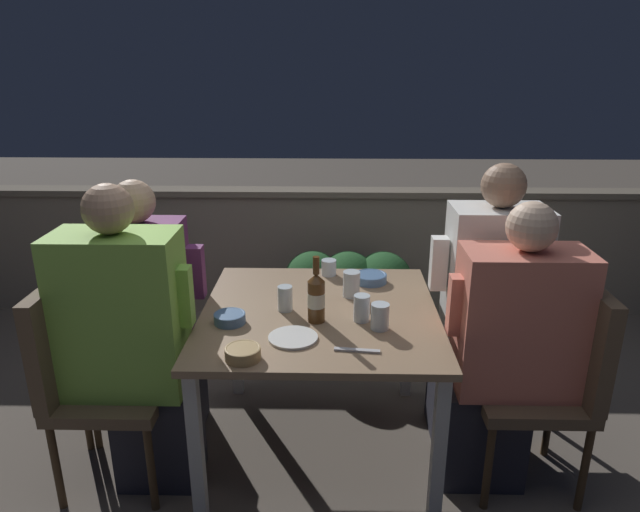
{
  "coord_description": "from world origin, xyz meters",
  "views": [
    {
      "loc": [
        0.05,
        -2.22,
        1.73
      ],
      "look_at": [
        0.0,
        0.08,
        0.92
      ],
      "focal_mm": 32.0,
      "sensor_mm": 36.0,
      "label": 1
    }
  ],
  "objects_px": {
    "chair_right_far": "(525,331)",
    "chair_left_far": "(111,327)",
    "chair_left_near": "(87,368)",
    "chair_right_near": "(556,369)",
    "person_green_blouse": "(132,344)",
    "person_white_polo": "(484,306)",
    "person_purple_stripe": "(152,311)",
    "person_coral_top": "(508,351)",
    "potted_plant": "(122,287)",
    "beer_bottle": "(316,297)"
  },
  "relations": [
    {
      "from": "person_green_blouse",
      "to": "person_white_polo",
      "type": "bearing_deg",
      "value": 14.03
    },
    {
      "from": "potted_plant",
      "to": "chair_right_near",
      "type": "bearing_deg",
      "value": -27.27
    },
    {
      "from": "chair_left_far",
      "to": "person_coral_top",
      "type": "xyz_separation_m",
      "value": [
        1.74,
        -0.33,
        0.08
      ]
    },
    {
      "from": "chair_right_far",
      "to": "potted_plant",
      "type": "distance_m",
      "value": 2.31
    },
    {
      "from": "person_green_blouse",
      "to": "person_white_polo",
      "type": "relative_size",
      "value": 0.99
    },
    {
      "from": "person_green_blouse",
      "to": "potted_plant",
      "type": "distance_m",
      "value": 1.28
    },
    {
      "from": "chair_right_far",
      "to": "beer_bottle",
      "type": "bearing_deg",
      "value": -164.38
    },
    {
      "from": "beer_bottle",
      "to": "person_coral_top",
      "type": "bearing_deg",
      "value": -5.06
    },
    {
      "from": "chair_left_near",
      "to": "person_coral_top",
      "type": "relative_size",
      "value": 0.73
    },
    {
      "from": "chair_right_near",
      "to": "chair_left_far",
      "type": "bearing_deg",
      "value": 170.37
    },
    {
      "from": "chair_right_near",
      "to": "potted_plant",
      "type": "height_order",
      "value": "chair_right_near"
    },
    {
      "from": "person_white_polo",
      "to": "potted_plant",
      "type": "distance_m",
      "value": 2.14
    },
    {
      "from": "person_purple_stripe",
      "to": "person_coral_top",
      "type": "bearing_deg",
      "value": -12.1
    },
    {
      "from": "person_white_polo",
      "to": "chair_right_far",
      "type": "bearing_deg",
      "value": 0.0
    },
    {
      "from": "chair_right_near",
      "to": "person_white_polo",
      "type": "height_order",
      "value": "person_white_polo"
    },
    {
      "from": "beer_bottle",
      "to": "chair_right_near",
      "type": "bearing_deg",
      "value": -4.02
    },
    {
      "from": "chair_right_near",
      "to": "person_green_blouse",
      "type": "bearing_deg",
      "value": -178.78
    },
    {
      "from": "person_coral_top",
      "to": "beer_bottle",
      "type": "bearing_deg",
      "value": 174.94
    },
    {
      "from": "person_green_blouse",
      "to": "person_white_polo",
      "type": "distance_m",
      "value": 1.53
    },
    {
      "from": "chair_left_near",
      "to": "chair_right_near",
      "type": "xyz_separation_m",
      "value": [
        1.91,
        0.04,
        0.0
      ]
    },
    {
      "from": "person_white_polo",
      "to": "potted_plant",
      "type": "xyz_separation_m",
      "value": [
        -1.97,
        0.79,
        -0.25
      ]
    },
    {
      "from": "chair_right_near",
      "to": "person_coral_top",
      "type": "distance_m",
      "value": 0.22
    },
    {
      "from": "person_purple_stripe",
      "to": "potted_plant",
      "type": "relative_size",
      "value": 1.86
    },
    {
      "from": "person_green_blouse",
      "to": "beer_bottle",
      "type": "xyz_separation_m",
      "value": [
        0.73,
        0.1,
        0.17
      ]
    },
    {
      "from": "person_green_blouse",
      "to": "chair_right_near",
      "type": "xyz_separation_m",
      "value": [
        1.71,
        0.04,
        -0.11
      ]
    },
    {
      "from": "chair_right_far",
      "to": "potted_plant",
      "type": "relative_size",
      "value": 1.36
    },
    {
      "from": "chair_right_near",
      "to": "chair_right_far",
      "type": "distance_m",
      "value": 0.34
    },
    {
      "from": "chair_left_near",
      "to": "chair_right_far",
      "type": "xyz_separation_m",
      "value": [
        1.89,
        0.37,
        0.0
      ]
    },
    {
      "from": "chair_left_far",
      "to": "person_purple_stripe",
      "type": "bearing_deg",
      "value": 0.0
    },
    {
      "from": "chair_left_near",
      "to": "chair_left_far",
      "type": "xyz_separation_m",
      "value": [
        -0.04,
        0.37,
        0.0
      ]
    },
    {
      "from": "chair_left_far",
      "to": "person_green_blouse",
      "type": "bearing_deg",
      "value": -57.23
    },
    {
      "from": "chair_left_near",
      "to": "person_purple_stripe",
      "type": "xyz_separation_m",
      "value": [
        0.17,
        0.37,
        0.09
      ]
    },
    {
      "from": "chair_left_far",
      "to": "chair_right_far",
      "type": "distance_m",
      "value": 1.92
    },
    {
      "from": "person_green_blouse",
      "to": "chair_right_far",
      "type": "height_order",
      "value": "person_green_blouse"
    },
    {
      "from": "person_green_blouse",
      "to": "chair_left_far",
      "type": "bearing_deg",
      "value": 122.77
    },
    {
      "from": "potted_plant",
      "to": "beer_bottle",
      "type": "bearing_deg",
      "value": -41.12
    },
    {
      "from": "chair_left_far",
      "to": "potted_plant",
      "type": "relative_size",
      "value": 1.36
    },
    {
      "from": "person_purple_stripe",
      "to": "beer_bottle",
      "type": "xyz_separation_m",
      "value": [
        0.77,
        -0.26,
        0.19
      ]
    },
    {
      "from": "chair_right_far",
      "to": "chair_left_far",
      "type": "bearing_deg",
      "value": -179.82
    },
    {
      "from": "person_coral_top",
      "to": "chair_right_far",
      "type": "xyz_separation_m",
      "value": [
        0.18,
        0.34,
        -0.08
      ]
    },
    {
      "from": "potted_plant",
      "to": "chair_right_far",
      "type": "bearing_deg",
      "value": -20.05
    },
    {
      "from": "chair_left_near",
      "to": "chair_right_near",
      "type": "bearing_deg",
      "value": 1.09
    },
    {
      "from": "chair_right_near",
      "to": "beer_bottle",
      "type": "height_order",
      "value": "beer_bottle"
    },
    {
      "from": "person_purple_stripe",
      "to": "chair_right_far",
      "type": "xyz_separation_m",
      "value": [
        1.72,
        0.01,
        -0.09
      ]
    },
    {
      "from": "person_purple_stripe",
      "to": "person_coral_top",
      "type": "xyz_separation_m",
      "value": [
        1.54,
        -0.33,
        -0.01
      ]
    },
    {
      "from": "chair_right_far",
      "to": "potted_plant",
      "type": "height_order",
      "value": "chair_right_far"
    },
    {
      "from": "beer_bottle",
      "to": "potted_plant",
      "type": "relative_size",
      "value": 0.42
    },
    {
      "from": "person_green_blouse",
      "to": "chair_right_far",
      "type": "relative_size",
      "value": 1.44
    },
    {
      "from": "person_purple_stripe",
      "to": "person_white_polo",
      "type": "height_order",
      "value": "person_white_polo"
    },
    {
      "from": "chair_right_far",
      "to": "beer_bottle",
      "type": "distance_m",
      "value": 1.03
    }
  ]
}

